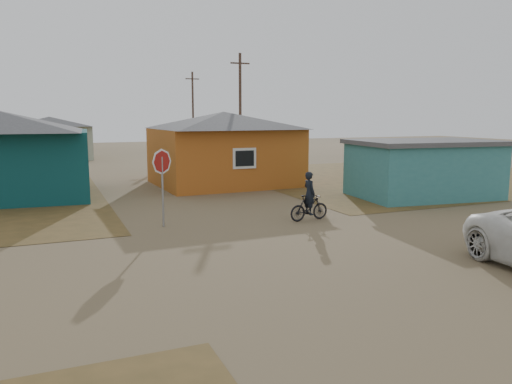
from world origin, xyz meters
TOP-DOWN VIEW (x-y plane):
  - ground at (0.00, 0.00)m, footprint 120.00×120.00m
  - grass_ne at (14.00, 13.00)m, footprint 20.00×18.00m
  - house_yellow at (2.50, 14.00)m, footprint 7.72×6.76m
  - shed_turquoise at (9.50, 6.50)m, footprint 6.71×4.93m
  - house_pale_west at (-6.00, 34.00)m, footprint 7.04×6.15m
  - house_beige_east at (10.00, 40.00)m, footprint 6.95×6.05m
  - utility_pole_near at (6.50, 22.00)m, footprint 1.40×0.20m
  - utility_pole_far at (7.50, 38.00)m, footprint 1.40×0.20m
  - stop_sign at (-2.79, 4.93)m, footprint 0.85×0.19m
  - cyclist at (2.20, 3.91)m, footprint 1.58×0.59m

SIDE VIEW (x-z plane):
  - ground at x=0.00m, z-range 0.00..0.00m
  - grass_ne at x=14.00m, z-range 0.00..0.01m
  - cyclist at x=2.20m, z-range -0.24..1.51m
  - shed_turquoise at x=9.50m, z-range 0.01..2.61m
  - house_pale_west at x=-6.00m, z-range 0.06..3.66m
  - house_beige_east at x=10.00m, z-range 0.06..3.66m
  - stop_sign at x=-2.79m, z-range 0.60..3.23m
  - house_yellow at x=2.50m, z-range 0.05..3.95m
  - utility_pole_near at x=6.50m, z-range 0.14..8.14m
  - utility_pole_far at x=7.50m, z-range 0.14..8.14m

